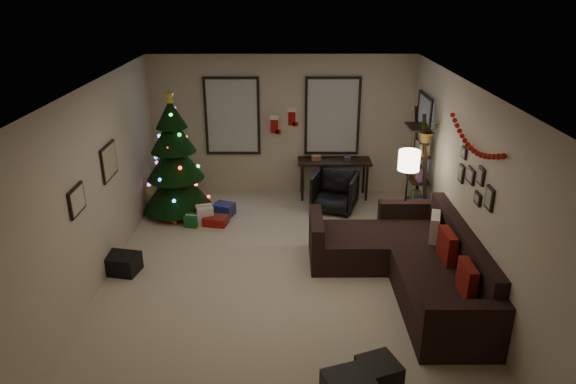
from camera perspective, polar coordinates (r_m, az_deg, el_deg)
The scene contains 27 objects.
floor at distance 7.44m, azimuth -0.77°, elevation -9.99°, with size 7.00×7.00×0.00m, color #C6B296.
ceiling at distance 6.44m, azimuth -0.89°, elevation 10.87°, with size 7.00×7.00×0.00m, color white.
wall_back at distance 10.15m, azimuth -0.62°, elevation 7.17°, with size 5.00×5.00×0.00m, color #C7B497.
wall_left at distance 7.30m, azimuth -20.85°, elevation -0.32°, with size 7.00×7.00×0.00m, color #C7B497.
wall_right at distance 7.24m, azimuth 19.36°, elevation -0.28°, with size 7.00×7.00×0.00m, color #C7B497.
window_back_left at distance 10.13m, azimuth -6.06°, elevation 8.18°, with size 1.05×0.06×1.50m.
window_back_right at distance 10.11m, azimuth 4.82°, elevation 8.20°, with size 1.05×0.06×1.50m.
window_right_wall at distance 9.50m, azimuth 14.50°, elevation 6.38°, with size 0.06×0.90×1.30m.
christmas_tree at distance 9.48m, azimuth -12.16°, elevation 3.02°, with size 1.22×1.22×2.28m.
presents at distance 9.45m, azimuth -9.74°, elevation -2.24°, with size 1.30×0.89×0.30m.
sofa at distance 7.53m, azimuth 13.25°, elevation -7.56°, with size 2.09×3.02×0.92m.
pillow_red_a at distance 6.64m, azimuth 18.80°, elevation -9.11°, with size 0.12×0.44×0.44m, color maroon.
pillow_red_b at distance 7.33m, azimuth 16.83°, elevation -5.80°, with size 0.12×0.47×0.47m, color maroon.
pillow_cream at distance 7.86m, azimuth 15.60°, elevation -3.80°, with size 0.12×0.42×0.42m, color beige.
ottoman_far at distance 5.76m, azimuth 9.78°, elevation -19.10°, with size 0.38×0.38×0.36m, color black.
desk at distance 10.13m, azimuth 5.03°, elevation 2.99°, with size 1.39×0.50×0.75m.
desk_chair at distance 9.62m, azimuth 5.09°, elevation 0.02°, with size 0.70×0.65×0.72m, color black.
bookshelf at distance 9.06m, azimuth 14.04°, elevation 2.19°, with size 0.30×0.59×2.02m.
potted_plant at distance 8.58m, azimuth 14.94°, elevation 6.84°, with size 0.44×0.38×0.49m, color #4C4C4C.
floor_lamp at distance 8.27m, azimuth 12.93°, elevation 2.70°, with size 0.33×0.33×1.55m.
art_map at distance 8.00m, azimuth -18.85°, elevation 3.16°, with size 0.04×0.60×0.50m.
art_abstract at distance 6.90m, azimuth -21.95°, elevation -0.85°, with size 0.04×0.45×0.35m.
gallery at distance 7.10m, azimuth 19.62°, elevation 1.15°, with size 0.03×1.25×0.54m.
garland at distance 7.08m, azimuth 19.48°, elevation 5.29°, with size 0.08×1.90×0.30m, color #A5140C, non-canonical shape.
stocking_left at distance 9.97m, azimuth -1.45°, elevation 7.36°, with size 0.20×0.05×0.36m.
stocking_right at distance 10.12m, azimuth 0.46°, elevation 8.20°, with size 0.20×0.05×0.36m.
storage_bin at distance 8.05m, azimuth -17.82°, elevation -7.37°, with size 0.56×0.37×0.28m, color black.
Camera 1 is at (0.08, -6.32, 3.93)m, focal length 32.79 mm.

